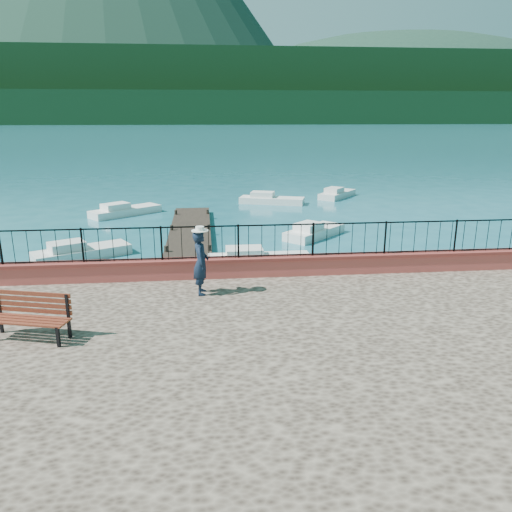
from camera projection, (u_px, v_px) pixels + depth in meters
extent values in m
plane|color=#19596B|center=(263.00, 375.00, 11.56)|extent=(2000.00, 2000.00, 0.00)
cube|color=#B74442|center=(249.00, 267.00, 14.69)|extent=(28.00, 0.46, 0.58)
cube|color=black|center=(249.00, 242.00, 14.48)|extent=(27.00, 0.05, 0.95)
cube|color=#2D231C|center=(189.00, 243.00, 22.80)|extent=(2.00, 16.00, 0.30)
cube|color=black|center=(204.00, 108.00, 295.98)|extent=(900.00, 60.00, 18.00)
cube|color=black|center=(203.00, 90.00, 349.78)|extent=(900.00, 120.00, 44.00)
ellipsoid|color=#142D23|center=(397.00, 119.00, 568.90)|extent=(448.00, 384.00, 180.00)
cube|color=black|center=(29.00, 330.00, 10.56)|extent=(1.86, 1.00, 0.44)
cube|color=brown|center=(33.00, 303.00, 10.68)|extent=(1.73, 0.55, 0.54)
imported|color=black|center=(201.00, 263.00, 13.11)|extent=(0.41, 0.63, 1.71)
cylinder|color=white|center=(200.00, 229.00, 12.85)|extent=(0.44, 0.44, 0.12)
cube|color=silver|center=(82.00, 249.00, 20.82)|extent=(4.03, 3.04, 0.80)
cube|color=silver|center=(260.00, 257.00, 19.67)|extent=(4.07, 1.33, 0.80)
cube|color=white|center=(315.00, 229.00, 24.45)|extent=(3.48, 3.46, 0.80)
cube|color=silver|center=(125.00, 208.00, 29.70)|extent=(4.13, 3.66, 0.80)
cube|color=silver|center=(272.00, 198.00, 33.48)|extent=(4.47, 2.55, 0.80)
cube|color=silver|center=(337.00, 192.00, 35.92)|extent=(3.35, 3.69, 0.80)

